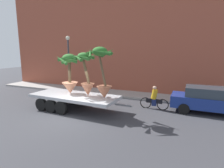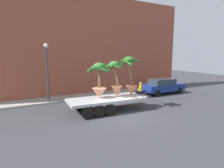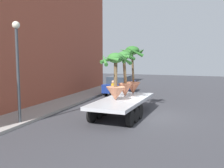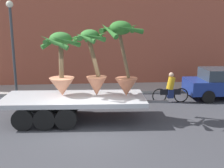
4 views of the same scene
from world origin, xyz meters
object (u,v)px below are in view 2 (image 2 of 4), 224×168
(potted_palm_middle, at_px, (130,75))
(potted_palm_front, at_px, (99,81))
(potted_palm_rear, at_px, (116,79))
(cyclist, at_px, (141,91))
(street_lamp, at_px, (47,65))
(flatbed_trailer, at_px, (104,101))
(parked_car, at_px, (163,86))

(potted_palm_middle, bearing_deg, potted_palm_front, 172.97)
(potted_palm_rear, bearing_deg, potted_palm_middle, -8.56)
(potted_palm_rear, relative_size, cyclist, 1.44)
(potted_palm_front, xyz_separation_m, street_lamp, (-2.91, 3.94, 0.97))
(street_lamp, bearing_deg, potted_palm_front, -53.55)
(flatbed_trailer, bearing_deg, potted_palm_front, 129.71)
(cyclist, height_order, street_lamp, street_lamp)
(potted_palm_middle, distance_m, potted_palm_front, 2.48)
(potted_palm_middle, relative_size, street_lamp, 0.62)
(street_lamp, bearing_deg, flatbed_trailer, -53.35)
(parked_car, height_order, street_lamp, street_lamp)
(potted_palm_middle, distance_m, parked_car, 6.70)
(potted_palm_rear, xyz_separation_m, potted_palm_middle, (1.17, -0.18, 0.21))
(potted_palm_rear, height_order, potted_palm_middle, potted_palm_middle)
(potted_palm_rear, bearing_deg, parked_car, 19.57)
(street_lamp, bearing_deg, cyclist, -14.26)
(potted_palm_rear, xyz_separation_m, street_lamp, (-4.18, 4.06, 0.91))
(potted_palm_middle, bearing_deg, flatbed_trailer, 178.64)
(flatbed_trailer, bearing_deg, parked_car, 17.95)
(flatbed_trailer, height_order, potted_palm_middle, potted_palm_middle)
(potted_palm_front, xyz_separation_m, parked_car, (8.34, 2.39, -1.43))
(potted_palm_front, distance_m, parked_car, 8.79)
(potted_palm_rear, distance_m, potted_palm_middle, 1.20)
(potted_palm_front, bearing_deg, parked_car, 15.97)
(flatbed_trailer, height_order, parked_car, parked_car)
(flatbed_trailer, xyz_separation_m, cyclist, (4.88, 2.15, -0.09))
(potted_palm_middle, height_order, potted_palm_front, potted_palm_middle)
(potted_palm_front, bearing_deg, cyclist, 20.53)
(street_lamp, bearing_deg, potted_palm_middle, -38.38)
(potted_palm_rear, height_order, cyclist, potted_palm_rear)
(flatbed_trailer, bearing_deg, potted_palm_rear, 6.58)
(potted_palm_rear, relative_size, street_lamp, 0.55)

